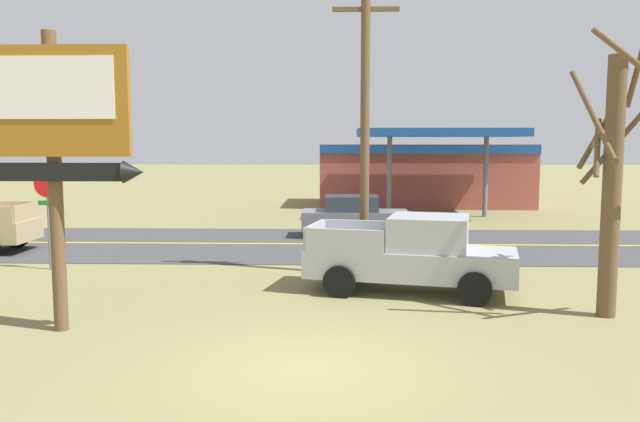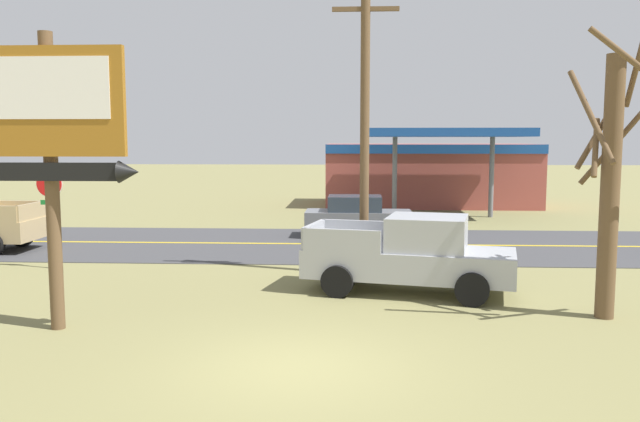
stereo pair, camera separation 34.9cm
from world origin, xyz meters
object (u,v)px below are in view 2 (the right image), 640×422
at_px(utility_pole, 365,110).
at_px(pickup_silver_parked_on_lawn, 411,255).
at_px(bare_tree, 612,176).
at_px(car_grey_near_lane, 358,216).
at_px(stop_sign, 50,201).
at_px(gas_station, 430,172).
at_px(motel_sign, 49,129).

relative_size(utility_pole, pickup_silver_parked_on_lawn, 1.59).
distance_m(bare_tree, pickup_silver_parked_on_lawn, 5.02).
distance_m(utility_pole, pickup_silver_parked_on_lawn, 4.43).
xyz_separation_m(bare_tree, car_grey_near_lane, (-5.31, 11.55, -2.26)).
height_order(stop_sign, car_grey_near_lane, stop_sign).
height_order(gas_station, pickup_silver_parked_on_lawn, gas_station).
bearing_deg(utility_pole, stop_sign, 177.32).
height_order(stop_sign, bare_tree, bare_tree).
bearing_deg(gas_station, stop_sign, -124.77).
bearing_deg(motel_sign, utility_pole, 42.67).
relative_size(bare_tree, car_grey_near_lane, 1.50).
relative_size(motel_sign, gas_station, 0.50).
bearing_deg(pickup_silver_parked_on_lawn, utility_pole, 118.84).
height_order(stop_sign, utility_pole, utility_pole).
bearing_deg(car_grey_near_lane, stop_sign, -143.29).
bearing_deg(bare_tree, utility_pole, 140.57).
relative_size(stop_sign, utility_pole, 0.34).
xyz_separation_m(motel_sign, utility_pole, (6.28, 5.79, 0.63)).
distance_m(motel_sign, gas_station, 27.77).
relative_size(bare_tree, pickup_silver_parked_on_lawn, 1.15).
xyz_separation_m(pickup_silver_parked_on_lawn, car_grey_near_lane, (-1.30, 9.41, -0.13)).
bearing_deg(utility_pole, bare_tree, -39.43).
relative_size(stop_sign, gas_station, 0.25).
xyz_separation_m(utility_pole, pickup_silver_parked_on_lawn, (1.16, -2.11, -3.72)).
bearing_deg(utility_pole, pickup_silver_parked_on_lawn, -61.16).
bearing_deg(motel_sign, stop_sign, 116.20).
distance_m(utility_pole, bare_tree, 6.88).
bearing_deg(pickup_silver_parked_on_lawn, gas_station, 82.26).
distance_m(stop_sign, bare_tree, 15.29).
distance_m(motel_sign, bare_tree, 11.59).
relative_size(motel_sign, car_grey_near_lane, 1.42).
bearing_deg(gas_station, bare_tree, -87.58).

